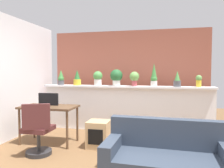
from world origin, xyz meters
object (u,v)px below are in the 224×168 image
at_px(desk, 49,110).
at_px(office_chair, 38,133).
at_px(tv_monitor, 48,99).
at_px(potted_plant_1, 77,78).
at_px(potted_plant_7, 199,80).
at_px(potted_plant_4, 134,77).
at_px(potted_plant_3, 116,77).
at_px(potted_plant_6, 177,80).
at_px(side_cube_shelf, 98,134).
at_px(potted_plant_0, 61,78).
at_px(couch, 167,163).
at_px(potted_plant_2, 98,78).
at_px(potted_plant_5, 154,76).

bearing_deg(desk, office_chair, -76.98).
bearing_deg(office_chair, tv_monitor, 105.60).
bearing_deg(potted_plant_1, potted_plant_7, 0.36).
height_order(potted_plant_1, potted_plant_4, potted_plant_1).
bearing_deg(potted_plant_3, potted_plant_6, -1.96).
distance_m(potted_plant_3, potted_plant_6, 1.40).
height_order(tv_monitor, side_cube_shelf, tv_monitor).
bearing_deg(potted_plant_3, office_chair, -117.94).
bearing_deg(potted_plant_0, office_chair, -76.17).
distance_m(potted_plant_1, couch, 3.30).
xyz_separation_m(office_chair, couch, (2.12, -0.51, -0.11)).
distance_m(potted_plant_2, potted_plant_3, 0.46).
bearing_deg(potted_plant_2, office_chair, -106.01).
height_order(potted_plant_1, potted_plant_2, potted_plant_1).
xyz_separation_m(potted_plant_4, office_chair, (-1.41, -1.81, -0.91)).
xyz_separation_m(potted_plant_3, tv_monitor, (-1.18, -1.10, -0.44)).
bearing_deg(potted_plant_2, potted_plant_5, -0.10).
relative_size(potted_plant_0, desk, 0.34).
bearing_deg(couch, potted_plant_4, 106.93).
height_order(potted_plant_2, desk, potted_plant_2).
distance_m(potted_plant_1, potted_plant_3, 0.99).
xyz_separation_m(potted_plant_2, potted_plant_5, (1.34, -0.00, 0.05)).
xyz_separation_m(potted_plant_7, tv_monitor, (-3.04, -1.09, -0.36)).
distance_m(potted_plant_7, couch, 2.63).
bearing_deg(tv_monitor, potted_plant_5, 27.51).
bearing_deg(side_cube_shelf, potted_plant_2, 106.97).
bearing_deg(potted_plant_3, potted_plant_1, -178.19).
distance_m(tv_monitor, office_chair, 0.91).
bearing_deg(potted_plant_6, potted_plant_1, 179.60).
relative_size(potted_plant_6, couch, 0.22).
relative_size(potted_plant_5, office_chair, 0.58).
relative_size(potted_plant_6, desk, 0.32).
relative_size(tv_monitor, couch, 0.27).
xyz_separation_m(potted_plant_6, side_cube_shelf, (-1.49, -1.16, -1.00)).
distance_m(tv_monitor, couch, 2.71).
bearing_deg(desk, potted_plant_2, 59.83).
height_order(potted_plant_6, potted_plant_7, potted_plant_6).
bearing_deg(potted_plant_5, tv_monitor, -152.49).
bearing_deg(potted_plant_3, potted_plant_0, -179.12).
bearing_deg(potted_plant_5, side_cube_shelf, -129.85).
height_order(potted_plant_4, tv_monitor, potted_plant_4).
relative_size(potted_plant_6, tv_monitor, 0.83).
relative_size(potted_plant_7, desk, 0.24).
distance_m(potted_plant_2, office_chair, 2.09).
xyz_separation_m(potted_plant_6, couch, (-0.26, -2.31, -0.96)).
bearing_deg(office_chair, potted_plant_7, 32.87).
height_order(potted_plant_2, couch, potted_plant_2).
height_order(potted_plant_0, potted_plant_7, potted_plant_0).
relative_size(potted_plant_1, potted_plant_5, 0.73).
bearing_deg(potted_plant_7, side_cube_shelf, -148.63).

